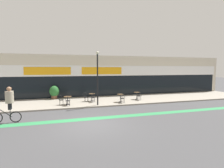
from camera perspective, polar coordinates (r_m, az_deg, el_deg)
The scene contains 17 objects.
ground_plane at distance 10.75m, azimuth -6.59°, elevation -13.09°, with size 120.00×120.00×0.00m, color #424244.
sidewalk_slab at distance 17.72m, azimuth -10.66°, elevation -5.77°, with size 40.00×5.50×0.12m, color gray.
storefront_facade at distance 22.13m, azimuth -12.00°, elevation 2.54°, with size 40.00×4.06×4.90m.
bike_lane_stripe at distance 11.94m, azimuth -7.65°, elevation -11.24°, with size 36.00×0.70×0.01m, color #2D844C.
bistro_table_0 at distance 16.30m, azimuth -14.27°, elevation -4.69°, with size 0.72×0.72×0.73m.
bistro_table_1 at distance 17.54m, azimuth -6.58°, elevation -3.86°, with size 0.62×0.62×0.76m.
bistro_table_2 at distance 17.02m, azimuth 2.77°, elevation -4.07°, with size 0.67×0.67×0.77m.
bistro_table_3 at distance 18.66m, azimuth 8.11°, elevation -3.35°, with size 0.61×0.61×0.76m.
cafe_chair_0_near at distance 15.69m, azimuth -14.21°, elevation -5.08°, with size 0.44×0.59×0.90m.
cafe_chair_0_side at distance 16.29m, azimuth -16.48°, elevation -4.76°, with size 0.58×0.41×0.90m.
cafe_chair_1_near at distance 16.94m, azimuth -6.18°, elevation -4.23°, with size 0.44×0.59×0.90m.
cafe_chair_1_side at distance 17.44m, azimuth -8.60°, elevation -3.99°, with size 0.59×0.42×0.90m.
cafe_chair_2_near at distance 16.44m, azimuth 3.51°, elevation -4.48°, with size 0.42×0.58×0.90m.
cafe_chair_3_near at distance 18.10m, azimuth 8.92°, elevation -3.66°, with size 0.43×0.59×0.90m.
planter_pot at distance 19.68m, azimuth -18.32°, elevation -2.47°, with size 1.00×1.00×1.43m.
lamp_post at distance 15.38m, azimuth -4.75°, elevation 3.27°, with size 0.26×0.26×4.74m.
cyclist_0 at distance 12.50m, azimuth -30.66°, elevation -4.92°, with size 1.76×0.55×2.24m.
Camera 1 is at (-1.73, -10.08, 3.32)m, focal length 28.00 mm.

